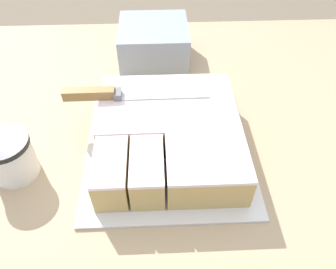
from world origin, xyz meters
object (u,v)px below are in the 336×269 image
object	(u,v)px
storage_box	(154,43)
coffee_cup	(10,157)
cake_board	(168,148)
cake	(169,134)
knife	(108,94)

from	to	relation	value
storage_box	coffee_cup	bearing A→B (deg)	-125.48
coffee_cup	cake_board	bearing A→B (deg)	9.05
cake_board	coffee_cup	xyz separation A→B (m)	(-0.31, -0.05, 0.04)
cake	knife	world-z (taller)	knife
storage_box	knife	bearing A→B (deg)	-110.40
cake	storage_box	distance (m)	0.35
cake	storage_box	xyz separation A→B (m)	(-0.03, 0.35, 0.01)
knife	storage_box	xyz separation A→B (m)	(0.10, 0.27, -0.04)
cake_board	storage_box	world-z (taller)	storage_box
cake_board	knife	distance (m)	0.17
cake_board	cake	world-z (taller)	cake
coffee_cup	cake	bearing A→B (deg)	9.37
cake	coffee_cup	size ratio (longest dim) A/B	3.28
coffee_cup	storage_box	world-z (taller)	storage_box
cake_board	cake	distance (m)	0.04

